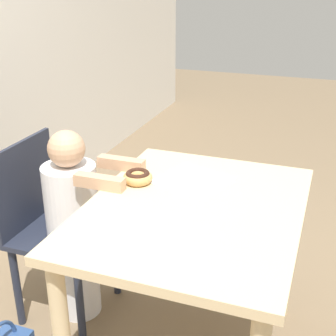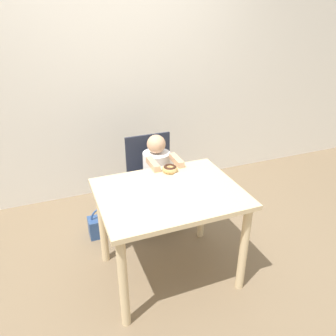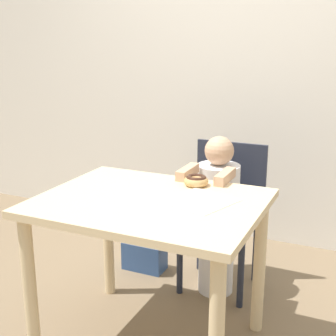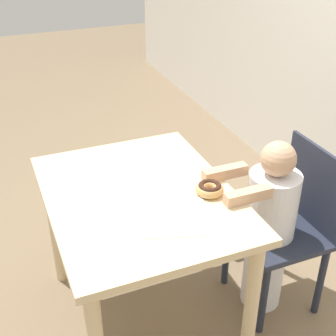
{
  "view_description": "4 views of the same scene",
  "coord_description": "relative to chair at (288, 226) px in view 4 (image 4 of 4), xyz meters",
  "views": [
    {
      "loc": [
        -1.48,
        -0.43,
        1.55
      ],
      "look_at": [
        0.04,
        0.12,
        0.87
      ],
      "focal_mm": 50.0,
      "sensor_mm": 36.0,
      "label": 1
    },
    {
      "loc": [
        -0.72,
        -1.83,
        1.9
      ],
      "look_at": [
        0.04,
        0.12,
        0.87
      ],
      "focal_mm": 35.0,
      "sensor_mm": 36.0,
      "label": 2
    },
    {
      "loc": [
        0.89,
        -1.77,
        1.44
      ],
      "look_at": [
        0.04,
        0.12,
        0.87
      ],
      "focal_mm": 50.0,
      "sensor_mm": 36.0,
      "label": 3
    },
    {
      "loc": [
        1.6,
        -0.52,
        1.85
      ],
      "look_at": [
        0.04,
        0.12,
        0.87
      ],
      "focal_mm": 50.0,
      "sensor_mm": 36.0,
      "label": 4
    }
  ],
  "objects": [
    {
      "name": "napkin",
      "position": [
        0.09,
        -0.65,
        0.3
      ],
      "size": [
        0.33,
        0.33,
        0.0
      ],
      "color": "white",
      "rests_on": "dining_table"
    },
    {
      "name": "chair",
      "position": [
        0.0,
        0.0,
        0.0
      ],
      "size": [
        0.43,
        0.39,
        0.85
      ],
      "color": "#232838",
      "rests_on": "ground_plane"
    },
    {
      "name": "child_figure",
      "position": [
        -0.0,
        -0.12,
        0.02
      ],
      "size": [
        0.25,
        0.43,
        0.93
      ],
      "color": "white",
      "rests_on": "ground_plane"
    },
    {
      "name": "dining_table",
      "position": [
        -0.12,
        -0.72,
        0.17
      ],
      "size": [
        0.99,
        0.78,
        0.75
      ],
      "color": "beige",
      "rests_on": "ground_plane"
    },
    {
      "name": "donut",
      "position": [
        -0.01,
        -0.44,
        0.32
      ],
      "size": [
        0.12,
        0.12,
        0.05
      ],
      "color": "tan",
      "rests_on": "dining_table"
    },
    {
      "name": "ground_plane",
      "position": [
        -0.12,
        -0.72,
        -0.45
      ],
      "size": [
        12.0,
        12.0,
        0.0
      ],
      "primitive_type": "plane",
      "color": "#7A664C"
    },
    {
      "name": "handbag",
      "position": [
        -0.5,
        -0.05,
        -0.35
      ],
      "size": [
        0.27,
        0.14,
        0.29
      ],
      "color": "#2D4C84",
      "rests_on": "ground_plane"
    }
  ]
}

